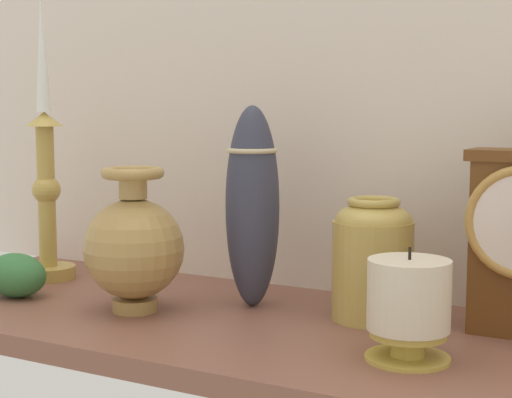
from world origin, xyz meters
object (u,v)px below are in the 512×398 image
Objects in this scene: candlestick_tall_left at (46,181)px; brass_vase_bulbous at (134,246)px; brass_vase_jar at (373,256)px; tall_ceramic_vase at (252,206)px; pillar_candle_front at (409,306)px.

brass_vase_bulbous is (22.01, -8.82, -6.06)cm from candlestick_tall_left.
tall_ceramic_vase is at bearing -175.33° from brass_vase_jar.
tall_ceramic_vase reaches higher than brass_vase_bulbous.
brass_vase_jar is 15.01cm from pillar_candle_front.
brass_vase_bulbous is at bearing -158.71° from brass_vase_jar.
brass_vase_bulbous is at bearing 176.36° from pillar_candle_front.
candlestick_tall_left is at bearing 168.96° from pillar_candle_front.
tall_ceramic_vase is (11.12, 8.96, 4.49)cm from brass_vase_bulbous.
brass_vase_bulbous is 14.97cm from tall_ceramic_vase.
candlestick_tall_left reaches higher than brass_vase_bulbous.
tall_ceramic_vase reaches higher than brass_vase_jar.
tall_ceramic_vase is (-15.03, -1.23, 5.06)cm from brass_vase_jar.
candlestick_tall_left is 3.63× the size of pillar_candle_front.
tall_ceramic_vase is (33.13, 0.14, -1.56)cm from candlestick_tall_left.
candlestick_tall_left is 33.17cm from tall_ceramic_vase.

